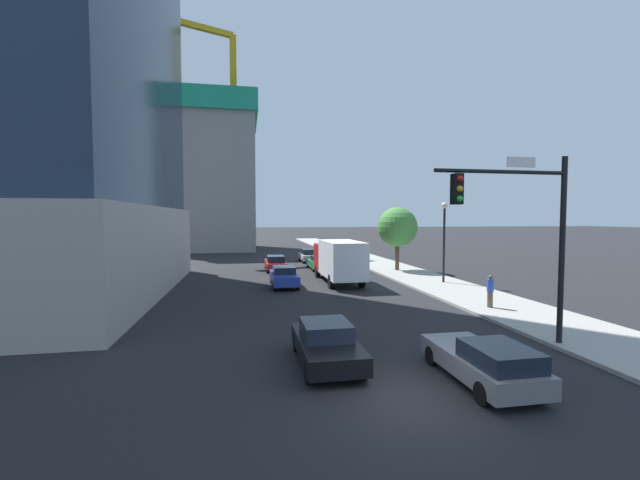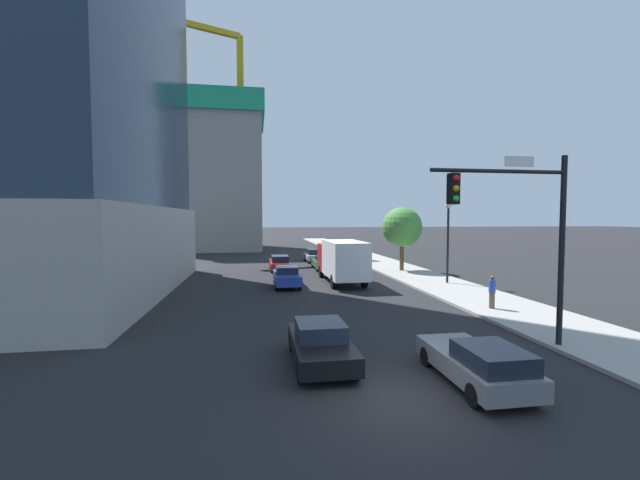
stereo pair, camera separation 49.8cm
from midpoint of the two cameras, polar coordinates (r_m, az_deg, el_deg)
The scene contains 14 objects.
ground_plane at distance 11.53m, azimuth 11.86°, elevation -21.11°, with size 400.00×400.00×0.00m, color black.
sidewalk at distance 32.77m, azimuth 13.13°, elevation -5.12°, with size 4.72×120.00×0.15m, color #9E9B93.
construction_building at distance 63.46m, azimuth -16.18°, elevation 9.99°, with size 15.59×17.11×30.53m.
traffic_light_pole at distance 15.76m, azimuth 25.97°, elevation 2.97°, with size 5.13×0.48×6.79m.
street_lamp at distance 29.68m, azimuth 16.83°, elevation 1.39°, with size 0.44×0.44×5.70m.
street_tree at distance 35.80m, azimuth 10.60°, elevation 1.81°, with size 3.48×3.48×5.55m.
car_green at distance 36.88m, azimuth -0.41°, elevation -3.21°, with size 1.87×4.63×1.30m.
car_silver at distance 43.28m, azimuth -1.91°, elevation -2.25°, with size 1.79×4.05×1.40m.
car_red at distance 36.27m, azimuth -6.78°, elevation -3.30°, with size 1.74×4.73×1.40m.
car_gray at distance 12.67m, azimuth 21.29°, elevation -15.83°, with size 1.78×4.17×1.31m.
car_blue at distance 27.87m, azimuth -5.67°, elevation -5.18°, with size 1.73×4.43×1.40m.
car_black at distance 13.38m, azimuth -0.17°, elevation -14.52°, with size 1.82×4.13×1.35m.
box_truck at distance 29.27m, azimuth 2.21°, elevation -2.70°, with size 2.42×7.63×3.10m.
pedestrian_blue_shirt at distance 22.32m, azimuth 22.51°, elevation -6.72°, with size 0.34×0.34×1.67m.
Camera 1 is at (-4.28, -9.67, 4.72)m, focal length 22.45 mm.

